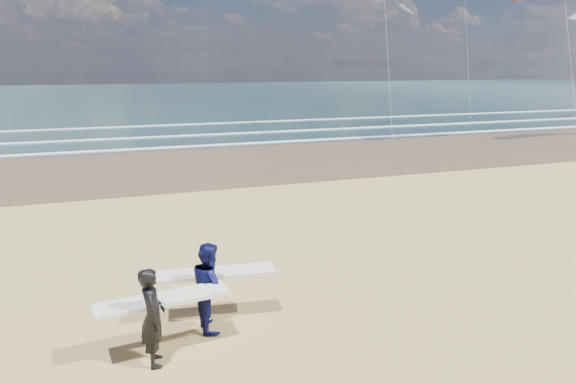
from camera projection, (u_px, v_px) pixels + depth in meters
name	position (u px, v px, depth m)	size (l,w,h in m)	color
wet_sand_strip	(471.00, 145.00, 30.51)	(220.00, 12.00, 0.01)	brown
ocean	(244.00, 95.00, 79.98)	(220.00, 100.00, 0.02)	#183236
foam_breakers	(386.00, 126.00, 39.76)	(220.00, 11.70, 0.05)	white
surfer_near	(154.00, 314.00, 8.21)	(2.25, 1.04, 1.65)	black
surfer_far	(211.00, 285.00, 9.33)	(2.25, 1.14, 1.64)	#0C0F44
kite_0	(566.00, 17.00, 28.46)	(6.86, 4.85, 12.35)	slate
kite_1	(387.00, 37.00, 35.94)	(5.69, 4.73, 11.96)	slate
kite_5	(467.00, 33.00, 46.45)	(4.60, 4.61, 14.44)	slate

